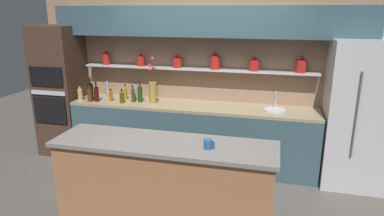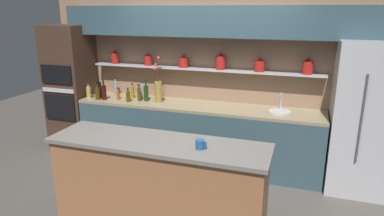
{
  "view_description": "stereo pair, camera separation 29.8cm",
  "coord_description": "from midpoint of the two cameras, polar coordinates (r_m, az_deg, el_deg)",
  "views": [
    {
      "loc": [
        1.01,
        -3.37,
        2.25
      ],
      "look_at": [
        0.07,
        0.39,
        1.13
      ],
      "focal_mm": 32.0,
      "sensor_mm": 36.0,
      "label": 1
    },
    {
      "loc": [
        1.3,
        -3.29,
        2.25
      ],
      "look_at": [
        0.07,
        0.39,
        1.13
      ],
      "focal_mm": 32.0,
      "sensor_mm": 36.0,
      "label": 2
    }
  ],
  "objects": [
    {
      "name": "ground_plane",
      "position": [
        4.18,
        -0.59,
        -16.43
      ],
      "size": [
        12.0,
        12.0,
        0.0
      ],
      "primitive_type": "plane",
      "color": "#4C4742"
    },
    {
      "name": "bottle_wine_5",
      "position": [
        5.16,
        -6.02,
        2.5
      ],
      "size": [
        0.07,
        0.07,
        0.32
      ],
      "color": "#193814",
      "rests_on": "back_counter_unit"
    },
    {
      "name": "bottle_spirit_1",
      "position": [
        5.51,
        -15.36,
        2.57
      ],
      "size": [
        0.07,
        0.07,
        0.23
      ],
      "color": "tan",
      "rests_on": "back_counter_unit"
    },
    {
      "name": "back_counter_unit",
      "position": [
        5.08,
        2.39,
        -4.52
      ],
      "size": [
        3.57,
        0.62,
        0.92
      ],
      "color": "#334C56",
      "rests_on": "ground_plane"
    },
    {
      "name": "bottle_oil_9",
      "position": [
        5.36,
        -8.31,
        2.64
      ],
      "size": [
        0.05,
        0.05,
        0.23
      ],
      "color": "olive",
      "rests_on": "back_counter_unit"
    },
    {
      "name": "coffee_mug",
      "position": [
        3.15,
        4.1,
        -6.09
      ],
      "size": [
        0.11,
        0.09,
        0.09
      ],
      "color": "#235184",
      "rests_on": "island_counter"
    },
    {
      "name": "island_counter",
      "position": [
        3.55,
        -3.07,
        -13.19
      ],
      "size": [
        2.18,
        0.61,
        1.02
      ],
      "color": "#99603D",
      "rests_on": "ground_plane"
    },
    {
      "name": "bottle_sauce_6",
      "position": [
        5.31,
        -10.65,
        2.23
      ],
      "size": [
        0.05,
        0.05,
        0.19
      ],
      "color": "#9E4C0A",
      "rests_on": "back_counter_unit"
    },
    {
      "name": "bottle_oil_10",
      "position": [
        5.15,
        -8.98,
        1.92
      ],
      "size": [
        0.06,
        0.06,
        0.21
      ],
      "color": "#47380A",
      "rests_on": "back_counter_unit"
    },
    {
      "name": "back_wall_unit",
      "position": [
        5.04,
        5.07,
        8.1
      ],
      "size": [
        5.2,
        0.44,
        2.6
      ],
      "color": "#937056",
      "rests_on": "ground_plane"
    },
    {
      "name": "refrigerator",
      "position": [
        4.81,
        29.35,
        -1.65
      ],
      "size": [
        0.94,
        0.73,
        1.9
      ],
      "color": "#B7B7BC",
      "rests_on": "ground_plane"
    },
    {
      "name": "flower_vase",
      "position": [
        5.06,
        -3.97,
        3.06
      ],
      "size": [
        0.12,
        0.16,
        0.67
      ],
      "color": "olive",
      "rests_on": "back_counter_unit"
    },
    {
      "name": "bottle_wine_7",
      "position": [
        5.46,
        -13.77,
        3.0
      ],
      "size": [
        0.08,
        0.08,
        0.34
      ],
      "color": "black",
      "rests_on": "back_counter_unit"
    },
    {
      "name": "bottle_spirit_3",
      "position": [
        5.3,
        -6.63,
        2.73
      ],
      "size": [
        0.07,
        0.07,
        0.27
      ],
      "color": "gray",
      "rests_on": "back_counter_unit"
    },
    {
      "name": "bottle_oil_0",
      "position": [
        5.17,
        -7.18,
        2.32
      ],
      "size": [
        0.05,
        0.05,
        0.26
      ],
      "color": "#47380A",
      "rests_on": "back_counter_unit"
    },
    {
      "name": "oven_tower",
      "position": [
        5.84,
        -18.07,
        3.08
      ],
      "size": [
        0.65,
        0.64,
        2.02
      ],
      "color": "#3D281E",
      "rests_on": "ground_plane"
    },
    {
      "name": "bottle_wine_4",
      "position": [
        5.34,
        -12.92,
        2.59
      ],
      "size": [
        0.07,
        0.07,
        0.31
      ],
      "color": "#380C0C",
      "rests_on": "back_counter_unit"
    },
    {
      "name": "sink_fixture",
      "position": [
        4.76,
        16.15,
        -0.44
      ],
      "size": [
        0.3,
        0.3,
        0.25
      ],
      "color": "#B7B7BC",
      "rests_on": "back_counter_unit"
    },
    {
      "name": "bottle_spirit_8",
      "position": [
        5.36,
        -13.95,
        2.39
      ],
      "size": [
        0.07,
        0.07,
        0.24
      ],
      "color": "#4C2D0C",
      "rests_on": "back_counter_unit"
    },
    {
      "name": "bottle_spirit_2",
      "position": [
        5.6,
        -11.11,
        3.32
      ],
      "size": [
        0.06,
        0.06,
        0.28
      ],
      "color": "gray",
      "rests_on": "back_counter_unit"
    }
  ]
}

